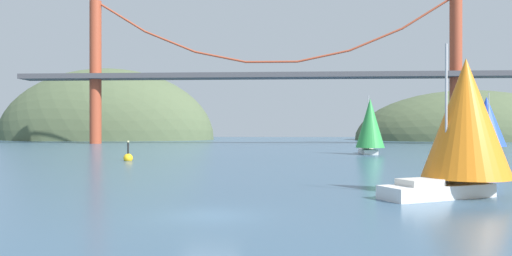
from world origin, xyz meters
name	(u,v)px	position (x,y,z in m)	size (l,w,h in m)	color
ground_plane	(210,216)	(0.00, 0.00, 0.00)	(360.00, 360.00, 0.00)	#385670
headland_left	(106,139)	(-55.00, 135.00, 0.00)	(70.24, 44.00, 46.14)	#4C5B3D
headland_right	(468,140)	(60.00, 135.00, 0.00)	(69.60, 44.00, 30.95)	#4C5B3D
suspension_bridge	(272,73)	(0.00, 95.00, 16.79)	(121.64, 6.00, 34.89)	#A34228
sailboat_green_sail	(370,125)	(15.66, 50.89, 4.29)	(4.19, 7.40, 8.75)	white
sailboat_blue_spinnaker	(487,123)	(34.77, 57.08, 4.69)	(6.74, 9.65, 9.29)	white
sailboat_orange_sail	(464,122)	(13.72, 7.26, 4.27)	(8.81, 6.79, 8.75)	white
channel_buoy	(128,158)	(-15.36, 35.54, 0.37)	(1.10, 1.10, 2.64)	gold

